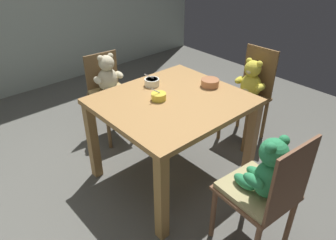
# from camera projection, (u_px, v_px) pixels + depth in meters

# --- Properties ---
(ground_plane) EXTENTS (5.20, 5.20, 0.04)m
(ground_plane) POSITION_uv_depth(u_px,v_px,m) (172.00, 176.00, 2.79)
(ground_plane) COLOR #575650
(dining_table) EXTENTS (1.08, 0.97, 0.75)m
(dining_table) POSITION_uv_depth(u_px,v_px,m) (172.00, 112.00, 2.46)
(dining_table) COLOR #9F723F
(dining_table) RESTS_ON ground_plane
(teddy_chair_near_front) EXTENTS (0.44, 0.45, 0.92)m
(teddy_chair_near_front) POSITION_uv_depth(u_px,v_px,m) (266.00, 181.00, 1.86)
(teddy_chair_near_front) COLOR brown
(teddy_chair_near_front) RESTS_ON ground_plane
(teddy_chair_far_center) EXTENTS (0.41, 0.44, 0.86)m
(teddy_chair_far_center) POSITION_uv_depth(u_px,v_px,m) (109.00, 85.00, 3.07)
(teddy_chair_far_center) COLOR brown
(teddy_chair_far_center) RESTS_ON ground_plane
(teddy_chair_near_right) EXTENTS (0.41, 0.37, 0.92)m
(teddy_chair_near_right) POSITION_uv_depth(u_px,v_px,m) (250.00, 87.00, 3.01)
(teddy_chair_near_right) COLOR brown
(teddy_chair_near_right) RESTS_ON ground_plane
(porridge_bowl_yellow_center) EXTENTS (0.12, 0.11, 0.11)m
(porridge_bowl_yellow_center) POSITION_uv_depth(u_px,v_px,m) (159.00, 96.00, 2.38)
(porridge_bowl_yellow_center) COLOR gold
(porridge_bowl_yellow_center) RESTS_ON dining_table
(porridge_bowl_terracotta_near_right) EXTENTS (0.15, 0.15, 0.06)m
(porridge_bowl_terracotta_near_right) POSITION_uv_depth(u_px,v_px,m) (210.00, 83.00, 2.58)
(porridge_bowl_terracotta_near_right) COLOR #B3724A
(porridge_bowl_terracotta_near_right) RESTS_ON dining_table
(porridge_bowl_white_far_center) EXTENTS (0.13, 0.12, 0.12)m
(porridge_bowl_white_far_center) POSITION_uv_depth(u_px,v_px,m) (152.00, 82.00, 2.60)
(porridge_bowl_white_far_center) COLOR silver
(porridge_bowl_white_far_center) RESTS_ON dining_table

